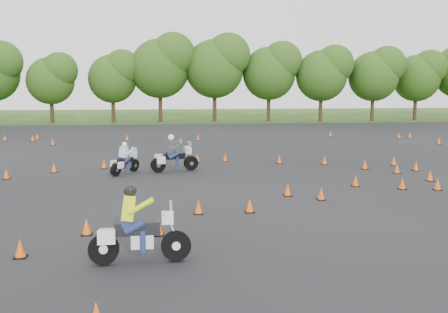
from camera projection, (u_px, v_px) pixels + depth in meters
ground at (236, 207)px, 17.40m from camera, size 140.00×140.00×0.00m
asphalt_pad at (220, 176)px, 23.30m from camera, size 62.00×62.00×0.00m
treeline at (212, 80)px, 51.60m from camera, size 87.16×32.34×10.54m
traffic_cones at (211, 171)px, 23.21m from camera, size 36.19×33.29×0.45m
rider_grey at (174, 153)px, 24.37m from camera, size 2.49×1.35×1.84m
rider_yellow at (140, 225)px, 11.74m from camera, size 2.46×0.86×1.87m
rider_white at (124, 158)px, 23.71m from camera, size 1.60×2.03×1.55m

